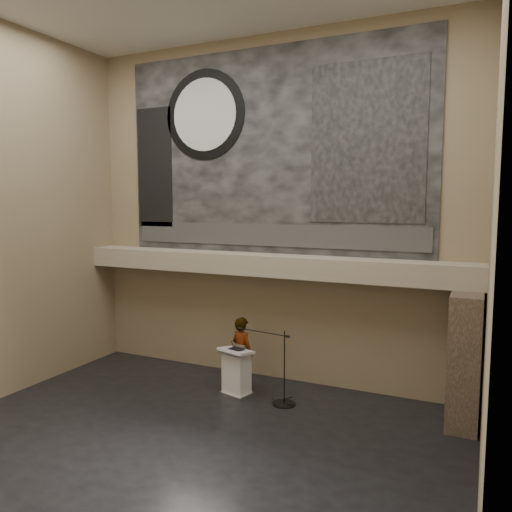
% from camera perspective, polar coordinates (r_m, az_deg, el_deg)
% --- Properties ---
extents(floor, '(10.00, 10.00, 0.00)m').
position_cam_1_polar(floor, '(9.99, -8.30, -20.51)').
color(floor, black).
rests_on(floor, ground).
extents(wall_back, '(10.00, 0.02, 8.50)m').
position_cam_1_polar(wall_back, '(12.45, 1.56, 5.18)').
color(wall_back, '#827153').
rests_on(wall_back, floor).
extents(wall_right, '(0.02, 8.00, 8.50)m').
position_cam_1_polar(wall_right, '(7.43, 25.43, 3.82)').
color(wall_right, '#827153').
rests_on(wall_right, floor).
extents(soffit, '(10.00, 0.80, 0.50)m').
position_cam_1_polar(soffit, '(12.18, 0.79, -0.98)').
color(soffit, gray).
rests_on(soffit, wall_back).
extents(sprinkler_left, '(0.04, 0.04, 0.06)m').
position_cam_1_polar(sprinkler_left, '(12.91, -5.80, -1.86)').
color(sprinkler_left, '#B2893D').
rests_on(sprinkler_left, soffit).
extents(sprinkler_right, '(0.04, 0.04, 0.06)m').
position_cam_1_polar(sprinkler_right, '(11.53, 9.34, -2.88)').
color(sprinkler_right, '#B2893D').
rests_on(sprinkler_right, soffit).
extents(banner, '(8.00, 0.05, 5.00)m').
position_cam_1_polar(banner, '(12.48, 1.53, 11.85)').
color(banner, black).
rests_on(banner, wall_back).
extents(banner_text_strip, '(7.76, 0.02, 0.55)m').
position_cam_1_polar(banner_text_strip, '(12.41, 1.42, 2.40)').
color(banner_text_strip, '#2E2E2E').
rests_on(banner_text_strip, banner).
extents(banner_clock_rim, '(2.30, 0.02, 2.30)m').
position_cam_1_polar(banner_clock_rim, '(13.39, -5.89, 15.75)').
color(banner_clock_rim, black).
rests_on(banner_clock_rim, banner).
extents(banner_clock_face, '(1.84, 0.02, 1.84)m').
position_cam_1_polar(banner_clock_face, '(13.37, -5.94, 15.76)').
color(banner_clock_face, silver).
rests_on(banner_clock_face, banner).
extents(banner_building_print, '(2.60, 0.02, 3.60)m').
position_cam_1_polar(banner_building_print, '(11.71, 12.55, 12.56)').
color(banner_building_print, black).
rests_on(banner_building_print, banner).
extents(banner_brick_print, '(1.10, 0.02, 3.20)m').
position_cam_1_polar(banner_brick_print, '(14.12, -11.50, 9.85)').
color(banner_brick_print, black).
rests_on(banner_brick_print, banner).
extents(stone_pier, '(0.60, 1.40, 2.70)m').
position_cam_1_polar(stone_pier, '(11.03, 22.76, -10.76)').
color(stone_pier, '#3F3127').
rests_on(stone_pier, floor).
extents(lectern, '(0.85, 0.69, 1.14)m').
position_cam_1_polar(lectern, '(11.85, -2.25, -13.13)').
color(lectern, silver).
rests_on(lectern, floor).
extents(binder, '(0.36, 0.31, 0.04)m').
position_cam_1_polar(binder, '(11.62, -2.27, -10.59)').
color(binder, black).
rests_on(binder, lectern).
extents(papers, '(0.31, 0.35, 0.00)m').
position_cam_1_polar(papers, '(11.68, -2.96, -10.59)').
color(papers, silver).
rests_on(papers, lectern).
extents(speaker_person, '(0.74, 0.62, 1.75)m').
position_cam_1_polar(speaker_person, '(12.15, -1.59, -11.02)').
color(speaker_person, silver).
rests_on(speaker_person, floor).
extents(mic_stand, '(1.50, 0.52, 1.67)m').
position_cam_1_polar(mic_stand, '(11.50, 3.04, -15.33)').
color(mic_stand, black).
rests_on(mic_stand, floor).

